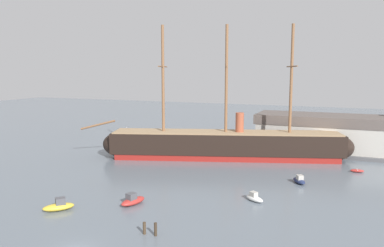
{
  "coord_description": "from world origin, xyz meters",
  "views": [
    {
      "loc": [
        29.0,
        -33.16,
        20.86
      ],
      "look_at": [
        0.32,
        34.9,
        10.62
      ],
      "focal_mm": 35.63,
      "sensor_mm": 36.0,
      "label": 1
    }
  ],
  "objects_px": {
    "motorboat_mid_right": "(254,198)",
    "motorboat_alongside_stern": "(299,180)",
    "mooring_piling_left_pair": "(156,229)",
    "sailboat_far_left": "(126,146)",
    "dinghy_far_right": "(357,171)",
    "dockside_warehouse_right": "(370,136)",
    "motorboat_foreground_left": "(59,206)",
    "tall_ship": "(226,144)",
    "motorboat_near_centre": "(133,200)",
    "mooring_piling_nearest": "(144,228)"
  },
  "relations": [
    {
      "from": "tall_ship",
      "to": "mooring_piling_nearest",
      "type": "bearing_deg",
      "value": -85.44
    },
    {
      "from": "motorboat_mid_right",
      "to": "mooring_piling_nearest",
      "type": "distance_m",
      "value": 20.54
    },
    {
      "from": "dinghy_far_right",
      "to": "mooring_piling_left_pair",
      "type": "bearing_deg",
      "value": -118.89
    },
    {
      "from": "sailboat_far_left",
      "to": "mooring_piling_left_pair",
      "type": "bearing_deg",
      "value": -53.78
    },
    {
      "from": "dinghy_far_right",
      "to": "dockside_warehouse_right",
      "type": "height_order",
      "value": "dockside_warehouse_right"
    },
    {
      "from": "sailboat_far_left",
      "to": "mooring_piling_left_pair",
      "type": "distance_m",
      "value": 58.03
    },
    {
      "from": "tall_ship",
      "to": "motorboat_alongside_stern",
      "type": "relative_size",
      "value": 15.48
    },
    {
      "from": "tall_ship",
      "to": "sailboat_far_left",
      "type": "relative_size",
      "value": 10.95
    },
    {
      "from": "motorboat_mid_right",
      "to": "dockside_warehouse_right",
      "type": "height_order",
      "value": "dockside_warehouse_right"
    },
    {
      "from": "motorboat_near_centre",
      "to": "motorboat_alongside_stern",
      "type": "relative_size",
      "value": 1.2
    },
    {
      "from": "tall_ship",
      "to": "motorboat_mid_right",
      "type": "bearing_deg",
      "value": -63.27
    },
    {
      "from": "dockside_warehouse_right",
      "to": "motorboat_foreground_left",
      "type": "bearing_deg",
      "value": -126.51
    },
    {
      "from": "motorboat_near_centre",
      "to": "motorboat_mid_right",
      "type": "bearing_deg",
      "value": 27.75
    },
    {
      "from": "motorboat_mid_right",
      "to": "mooring_piling_left_pair",
      "type": "height_order",
      "value": "mooring_piling_left_pair"
    },
    {
      "from": "dinghy_far_right",
      "to": "mooring_piling_left_pair",
      "type": "relative_size",
      "value": 1.63
    },
    {
      "from": "dinghy_far_right",
      "to": "dockside_warehouse_right",
      "type": "relative_size",
      "value": 0.05
    },
    {
      "from": "motorboat_foreground_left",
      "to": "mooring_piling_left_pair",
      "type": "distance_m",
      "value": 17.83
    },
    {
      "from": "tall_ship",
      "to": "dockside_warehouse_right",
      "type": "height_order",
      "value": "tall_ship"
    },
    {
      "from": "mooring_piling_left_pair",
      "to": "motorboat_mid_right",
      "type": "bearing_deg",
      "value": 64.49
    },
    {
      "from": "motorboat_alongside_stern",
      "to": "sailboat_far_left",
      "type": "height_order",
      "value": "sailboat_far_left"
    },
    {
      "from": "sailboat_far_left",
      "to": "mooring_piling_nearest",
      "type": "distance_m",
      "value": 57.21
    },
    {
      "from": "motorboat_near_centre",
      "to": "mooring_piling_left_pair",
      "type": "relative_size",
      "value": 2.84
    },
    {
      "from": "sailboat_far_left",
      "to": "dinghy_far_right",
      "type": "height_order",
      "value": "sailboat_far_left"
    },
    {
      "from": "tall_ship",
      "to": "mooring_piling_left_pair",
      "type": "relative_size",
      "value": 36.53
    },
    {
      "from": "tall_ship",
      "to": "mooring_piling_left_pair",
      "type": "bearing_deg",
      "value": -83.45
    },
    {
      "from": "tall_ship",
      "to": "motorboat_mid_right",
      "type": "relative_size",
      "value": 16.79
    },
    {
      "from": "motorboat_foreground_left",
      "to": "sailboat_far_left",
      "type": "height_order",
      "value": "sailboat_far_left"
    },
    {
      "from": "tall_ship",
      "to": "motorboat_foreground_left",
      "type": "height_order",
      "value": "tall_ship"
    },
    {
      "from": "tall_ship",
      "to": "motorboat_mid_right",
      "type": "xyz_separation_m",
      "value": [
        13.65,
        -27.11,
        -2.91
      ]
    },
    {
      "from": "motorboat_foreground_left",
      "to": "motorboat_alongside_stern",
      "type": "distance_m",
      "value": 42.54
    },
    {
      "from": "motorboat_foreground_left",
      "to": "dockside_warehouse_right",
      "type": "height_order",
      "value": "dockside_warehouse_right"
    },
    {
      "from": "mooring_piling_nearest",
      "to": "dockside_warehouse_right",
      "type": "height_order",
      "value": "dockside_warehouse_right"
    },
    {
      "from": "tall_ship",
      "to": "sailboat_far_left",
      "type": "height_order",
      "value": "tall_ship"
    },
    {
      "from": "motorboat_mid_right",
      "to": "motorboat_alongside_stern",
      "type": "relative_size",
      "value": 0.92
    },
    {
      "from": "motorboat_near_centre",
      "to": "dinghy_far_right",
      "type": "height_order",
      "value": "motorboat_near_centre"
    },
    {
      "from": "motorboat_near_centre",
      "to": "dinghy_far_right",
      "type": "bearing_deg",
      "value": 46.68
    },
    {
      "from": "motorboat_alongside_stern",
      "to": "sailboat_far_left",
      "type": "xyz_separation_m",
      "value": [
        -48.18,
        16.07,
        -0.08
      ]
    },
    {
      "from": "motorboat_near_centre",
      "to": "mooring_piling_left_pair",
      "type": "xyz_separation_m",
      "value": [
        8.75,
        -8.73,
        0.19
      ]
    },
    {
      "from": "motorboat_alongside_stern",
      "to": "dinghy_far_right",
      "type": "distance_m",
      "value": 16.2
    },
    {
      "from": "motorboat_near_centre",
      "to": "motorboat_mid_right",
      "type": "distance_m",
      "value": 19.49
    },
    {
      "from": "tall_ship",
      "to": "dinghy_far_right",
      "type": "height_order",
      "value": "tall_ship"
    },
    {
      "from": "motorboat_mid_right",
      "to": "mooring_piling_left_pair",
      "type": "bearing_deg",
      "value": -115.51
    },
    {
      "from": "dinghy_far_right",
      "to": "mooring_piling_left_pair",
      "type": "distance_m",
      "value": 49.6
    },
    {
      "from": "motorboat_alongside_stern",
      "to": "dinghy_far_right",
      "type": "relative_size",
      "value": 1.45
    },
    {
      "from": "tall_ship",
      "to": "motorboat_alongside_stern",
      "type": "distance_m",
      "value": 23.91
    },
    {
      "from": "motorboat_foreground_left",
      "to": "dockside_warehouse_right",
      "type": "relative_size",
      "value": 0.08
    },
    {
      "from": "tall_ship",
      "to": "mooring_piling_nearest",
      "type": "relative_size",
      "value": 39.6
    },
    {
      "from": "motorboat_near_centre",
      "to": "mooring_piling_nearest",
      "type": "distance_m",
      "value": 11.38
    },
    {
      "from": "motorboat_alongside_stern",
      "to": "dockside_warehouse_right",
      "type": "bearing_deg",
      "value": 67.81
    },
    {
      "from": "motorboat_mid_right",
      "to": "motorboat_alongside_stern",
      "type": "bearing_deg",
      "value": 67.4
    }
  ]
}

